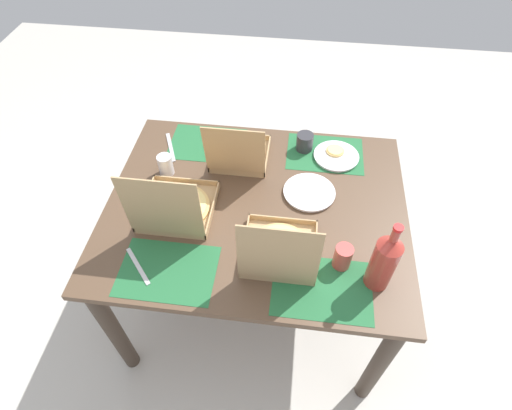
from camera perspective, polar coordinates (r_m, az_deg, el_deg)
ground_plane at (r=2.36m, az=-0.00°, el=-12.42°), size 6.00×6.00×0.00m
dining_table at (r=1.81m, az=-0.00°, el=-2.50°), size 1.27×1.03×0.78m
placemat_near_left at (r=1.97m, az=9.68°, el=7.18°), size 0.36×0.26×0.00m
placemat_near_right at (r=2.01m, az=-6.88°, el=8.59°), size 0.36×0.26×0.00m
placemat_far_left at (r=1.51m, az=9.28°, el=-11.46°), size 0.36×0.26×0.00m
placemat_far_right at (r=1.56m, az=-12.33°, el=-9.05°), size 0.36×0.26×0.00m
pizza_box_edge_far at (r=1.88m, az=-2.36°, el=7.21°), size 0.26×0.30×0.29m
pizza_box_center at (r=1.67m, az=-11.31°, el=-0.31°), size 0.30×0.31×0.33m
pizza_box_corner_right at (r=1.52m, az=3.32°, el=-6.39°), size 0.28×0.28×0.32m
plate_near_right at (r=1.96m, az=11.22°, el=6.83°), size 0.21×0.21×0.03m
plate_far_left at (r=1.77m, az=7.51°, el=1.76°), size 0.23×0.23×0.02m
soda_bottle at (r=1.46m, az=17.59°, el=-7.56°), size 0.09×0.09×0.32m
cup_red at (r=1.53m, az=12.13°, el=-7.15°), size 0.07×0.07×0.10m
cup_spare at (r=1.96m, az=6.88°, el=8.80°), size 0.08×0.08×0.09m
cup_clear_right at (r=1.86m, az=-12.63°, el=5.52°), size 0.07×0.07×0.10m
fork_by_near_left at (r=1.60m, az=-16.29°, el=-8.27°), size 0.14×0.15×0.00m
knife_by_near_right at (r=2.02m, az=-11.94°, el=7.98°), size 0.10×0.20×0.00m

